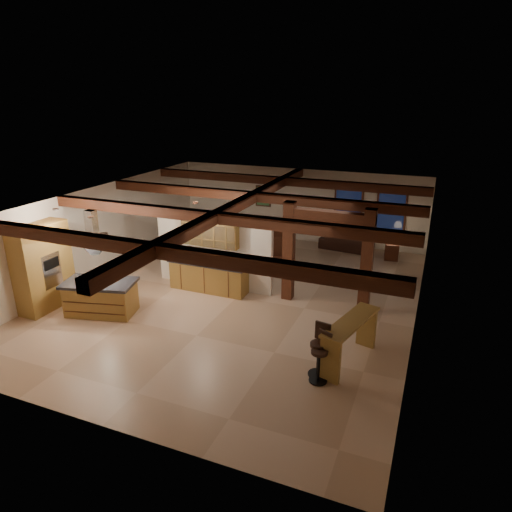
% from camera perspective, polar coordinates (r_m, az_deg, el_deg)
% --- Properties ---
extents(ground, '(12.00, 12.00, 0.00)m').
position_cam_1_polar(ground, '(13.60, -2.33, -5.11)').
color(ground, tan).
rests_on(ground, ground).
extents(room_walls, '(12.00, 12.00, 12.00)m').
position_cam_1_polar(room_walls, '(12.95, -2.44, 2.05)').
color(room_walls, silver).
rests_on(room_walls, ground).
extents(ceiling_beams, '(10.00, 12.00, 0.28)m').
position_cam_1_polar(ceiling_beams, '(12.68, -2.50, 6.27)').
color(ceiling_beams, '#36160D').
rests_on(ceiling_beams, room_walls).
extents(timber_posts, '(2.50, 0.30, 2.90)m').
position_cam_1_polar(timber_posts, '(12.64, 8.89, 1.29)').
color(timber_posts, '#36160D').
rests_on(timber_posts, ground).
extents(partition_wall, '(3.80, 0.18, 2.20)m').
position_cam_1_polar(partition_wall, '(14.01, -5.28, 0.45)').
color(partition_wall, silver).
rests_on(partition_wall, ground).
extents(pantry_cabinet, '(0.67, 1.60, 2.40)m').
position_cam_1_polar(pantry_cabinet, '(13.82, -25.06, -1.26)').
color(pantry_cabinet, olive).
rests_on(pantry_cabinet, ground).
extents(back_counter, '(2.50, 0.66, 0.94)m').
position_cam_1_polar(back_counter, '(13.91, -5.93, -2.48)').
color(back_counter, olive).
rests_on(back_counter, ground).
extents(upper_display_cabinet, '(1.80, 0.36, 0.95)m').
position_cam_1_polar(upper_display_cabinet, '(13.62, -5.74, 3.18)').
color(upper_display_cabinet, olive).
rests_on(upper_display_cabinet, partition_wall).
extents(range_hood, '(1.10, 1.10, 1.40)m').
position_cam_1_polar(range_hood, '(12.67, -19.47, 0.50)').
color(range_hood, silver).
rests_on(range_hood, room_walls).
extents(back_windows, '(2.70, 0.07, 1.70)m').
position_cam_1_polar(back_windows, '(17.81, 13.97, 5.52)').
color(back_windows, '#36160D').
rests_on(back_windows, room_walls).
extents(framed_art, '(0.65, 0.05, 0.85)m').
position_cam_1_polar(framed_art, '(18.82, 0.91, 7.49)').
color(framed_art, '#36160D').
rests_on(framed_art, room_walls).
extents(recessed_cans, '(3.16, 2.46, 0.03)m').
position_cam_1_polar(recessed_cans, '(12.37, -17.12, 5.58)').
color(recessed_cans, silver).
rests_on(recessed_cans, room_walls).
extents(kitchen_island, '(2.09, 1.45, 0.95)m').
position_cam_1_polar(kitchen_island, '(13.14, -18.82, -4.89)').
color(kitchen_island, olive).
rests_on(kitchen_island, ground).
extents(dining_table, '(1.85, 1.40, 0.58)m').
position_cam_1_polar(dining_table, '(16.10, 0.41, 0.08)').
color(dining_table, '#431D10').
rests_on(dining_table, ground).
extents(sofa, '(2.04, 0.95, 0.58)m').
position_cam_1_polar(sofa, '(17.83, 11.21, 1.69)').
color(sofa, black).
rests_on(sofa, ground).
extents(microwave, '(0.44, 0.31, 0.24)m').
position_cam_1_polar(microwave, '(13.78, -6.71, -0.11)').
color(microwave, silver).
rests_on(microwave, back_counter).
extents(bar_counter, '(1.00, 2.05, 1.04)m').
position_cam_1_polar(bar_counter, '(10.40, 11.70, -9.57)').
color(bar_counter, olive).
rests_on(bar_counter, ground).
extents(side_table, '(0.53, 0.53, 0.59)m').
position_cam_1_polar(side_table, '(17.17, 16.58, 0.54)').
color(side_table, '#36160D').
rests_on(side_table, ground).
extents(table_lamp, '(0.30, 0.30, 0.36)m').
position_cam_1_polar(table_lamp, '(17.00, 16.76, 2.28)').
color(table_lamp, black).
rests_on(table_lamp, side_table).
extents(bar_stool_a, '(0.42, 0.43, 1.12)m').
position_cam_1_polar(bar_stool_a, '(9.75, 8.06, -12.39)').
color(bar_stool_a, black).
rests_on(bar_stool_a, ground).
extents(bar_stool_b, '(0.41, 0.43, 1.18)m').
position_cam_1_polar(bar_stool_b, '(9.93, 7.94, -11.52)').
color(bar_stool_b, black).
rests_on(bar_stool_b, ground).
extents(dining_chairs, '(2.14, 2.14, 1.09)m').
position_cam_1_polar(dining_chairs, '(16.01, 0.42, 0.97)').
color(dining_chairs, '#36160D').
rests_on(dining_chairs, ground).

